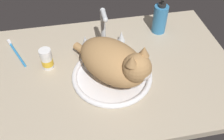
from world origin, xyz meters
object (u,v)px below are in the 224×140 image
at_px(cat, 116,63).
at_px(pill_bottle, 47,59).
at_px(soap_pump_bottle, 160,18).
at_px(toothbrush, 16,52).
at_px(faucet, 104,33).
at_px(sink_basin, 112,75).

relative_size(cat, pill_bottle, 3.88).
bearing_deg(soap_pump_bottle, toothbrush, -176.63).
relative_size(pill_bottle, soap_pump_bottle, 0.50).
distance_m(faucet, cat, 0.21).
distance_m(sink_basin, pill_bottle, 0.27).
relative_size(pill_bottle, toothbrush, 0.50).
height_order(pill_bottle, toothbrush, pill_bottle).
bearing_deg(cat, sink_basin, 125.25).
xyz_separation_m(sink_basin, pill_bottle, (-0.24, 0.10, 0.03)).
relative_size(sink_basin, faucet, 1.63).
xyz_separation_m(cat, toothbrush, (-0.39, 0.23, -0.09)).
bearing_deg(toothbrush, faucet, -3.22).
bearing_deg(faucet, pill_bottle, -160.11).
xyz_separation_m(pill_bottle, soap_pump_bottle, (0.51, 0.15, 0.03)).
bearing_deg(soap_pump_bottle, faucet, -167.59).
height_order(faucet, soap_pump_bottle, faucet).
bearing_deg(cat, faucet, 93.20).
distance_m(sink_basin, faucet, 0.20).
relative_size(sink_basin, cat, 0.90).
distance_m(pill_bottle, toothbrush, 0.18).
distance_m(soap_pump_bottle, toothbrush, 0.65).
bearing_deg(soap_pump_bottle, cat, -134.05).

